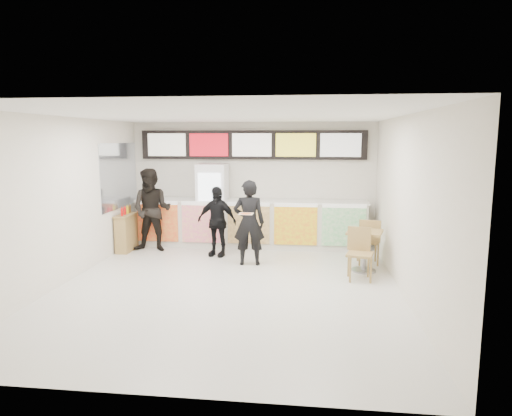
% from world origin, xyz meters
% --- Properties ---
extents(floor, '(7.00, 7.00, 0.00)m').
position_xyz_m(floor, '(0.00, 0.00, 0.00)').
color(floor, beige).
rests_on(floor, ground).
extents(ceiling, '(7.00, 7.00, 0.00)m').
position_xyz_m(ceiling, '(0.00, 0.00, 3.00)').
color(ceiling, white).
rests_on(ceiling, wall_back).
extents(wall_back, '(6.00, 0.00, 6.00)m').
position_xyz_m(wall_back, '(0.00, 3.50, 1.50)').
color(wall_back, silver).
rests_on(wall_back, floor).
extents(wall_left, '(0.00, 7.00, 7.00)m').
position_xyz_m(wall_left, '(-3.00, 0.00, 1.50)').
color(wall_left, silver).
rests_on(wall_left, floor).
extents(wall_right, '(0.00, 7.00, 7.00)m').
position_xyz_m(wall_right, '(3.00, 0.00, 1.50)').
color(wall_right, silver).
rests_on(wall_right, floor).
extents(service_counter, '(5.56, 0.77, 1.14)m').
position_xyz_m(service_counter, '(0.00, 3.09, 0.57)').
color(service_counter, silver).
rests_on(service_counter, floor).
extents(menu_board, '(5.50, 0.14, 0.70)m').
position_xyz_m(menu_board, '(0.00, 3.41, 2.45)').
color(menu_board, black).
rests_on(menu_board, wall_back).
extents(drinks_fridge, '(0.70, 0.67, 2.00)m').
position_xyz_m(drinks_fridge, '(-0.93, 3.11, 1.00)').
color(drinks_fridge, white).
rests_on(drinks_fridge, floor).
extents(mirror_panel, '(0.01, 2.00, 1.50)m').
position_xyz_m(mirror_panel, '(-2.99, 2.45, 1.75)').
color(mirror_panel, '#B2B7BF').
rests_on(mirror_panel, wall_left).
extents(customer_main, '(0.68, 0.48, 1.78)m').
position_xyz_m(customer_main, '(0.18, 1.49, 0.89)').
color(customer_main, black).
rests_on(customer_main, floor).
extents(customer_left, '(0.94, 0.74, 1.93)m').
position_xyz_m(customer_left, '(-2.21, 2.39, 0.96)').
color(customer_left, black).
rests_on(customer_left, floor).
extents(customer_mid, '(0.98, 0.58, 1.57)m').
position_xyz_m(customer_mid, '(-0.63, 2.12, 0.78)').
color(customer_mid, black).
rests_on(customer_mid, floor).
extents(pizza_slice, '(0.36, 0.36, 0.02)m').
position_xyz_m(pizza_slice, '(0.18, 1.04, 1.16)').
color(pizza_slice, beige).
rests_on(pizza_slice, customer_main).
extents(cafe_table, '(0.85, 1.71, 0.97)m').
position_xyz_m(cafe_table, '(2.50, 1.27, 0.56)').
color(cafe_table, '#A8874C').
rests_on(cafe_table, floor).
extents(condiment_ledge, '(0.31, 0.77, 1.03)m').
position_xyz_m(condiment_ledge, '(-2.82, 2.31, 0.44)').
color(condiment_ledge, '#A8874C').
rests_on(condiment_ledge, floor).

